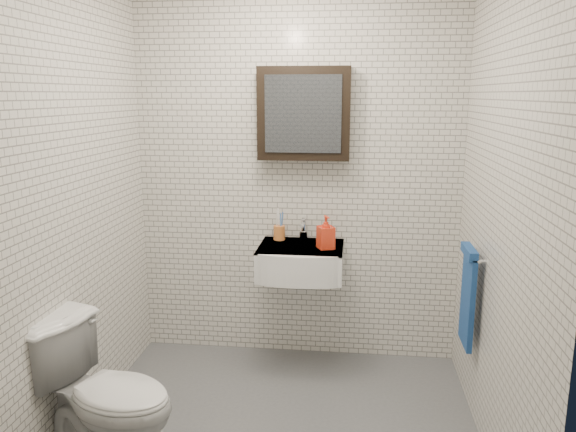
{
  "coord_description": "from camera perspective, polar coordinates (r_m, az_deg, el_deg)",
  "views": [
    {
      "loc": [
        0.38,
        -2.76,
        1.82
      ],
      "look_at": [
        0.0,
        0.45,
        1.12
      ],
      "focal_mm": 35.0,
      "sensor_mm": 36.0,
      "label": 1
    }
  ],
  "objects": [
    {
      "name": "ground",
      "position": [
        3.33,
        -1.02,
        -20.83
      ],
      "size": [
        2.2,
        2.0,
        0.01
      ],
      "primitive_type": "cube",
      "color": "#51545A",
      "rests_on": "ground"
    },
    {
      "name": "room_shell",
      "position": [
        2.81,
        -1.13,
        4.96
      ],
      "size": [
        2.22,
        2.02,
        2.51
      ],
      "color": "silver",
      "rests_on": "ground"
    },
    {
      "name": "washbasin",
      "position": [
        3.67,
        1.27,
        -4.64
      ],
      "size": [
        0.55,
        0.5,
        0.2
      ],
      "color": "white",
      "rests_on": "room_shell"
    },
    {
      "name": "faucet",
      "position": [
        3.82,
        1.56,
        -1.47
      ],
      "size": [
        0.06,
        0.2,
        0.15
      ],
      "color": "silver",
      "rests_on": "washbasin"
    },
    {
      "name": "mirror_cabinet",
      "position": [
        3.71,
        1.63,
        10.34
      ],
      "size": [
        0.6,
        0.15,
        0.6
      ],
      "color": "black",
      "rests_on": "room_shell"
    },
    {
      "name": "towel_rail",
      "position": [
        3.37,
        17.83,
        -7.4
      ],
      "size": [
        0.09,
        0.3,
        0.58
      ],
      "color": "silver",
      "rests_on": "room_shell"
    },
    {
      "name": "toothbrush_cup",
      "position": [
        3.83,
        -0.89,
        -1.63
      ],
      "size": [
        0.08,
        0.08,
        0.22
      ],
      "rotation": [
        0.0,
        0.0,
        -0.01
      ],
      "color": "#C96F32",
      "rests_on": "washbasin"
    },
    {
      "name": "soap_bottle",
      "position": [
        3.61,
        3.86,
        -1.66
      ],
      "size": [
        0.13,
        0.13,
        0.22
      ],
      "primitive_type": "imported",
      "rotation": [
        0.0,
        0.0,
        0.42
      ],
      "color": "#DB4417",
      "rests_on": "washbasin"
    },
    {
      "name": "toilet",
      "position": [
        3.02,
        -18.08,
        -17.0
      ],
      "size": [
        0.83,
        0.63,
        0.76
      ],
      "primitive_type": "imported",
      "rotation": [
        0.0,
        0.0,
        1.26
      ],
      "color": "white",
      "rests_on": "ground"
    }
  ]
}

